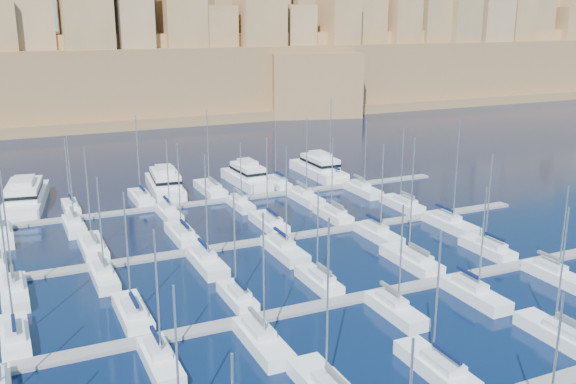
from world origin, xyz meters
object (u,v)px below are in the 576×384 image
motor_yacht_a (25,196)px  motor_yacht_b (165,184)px  motor_yacht_c (247,176)px  sailboat_4 (559,334)px  motor_yacht_d (319,168)px

motor_yacht_a → motor_yacht_b: 23.43m
motor_yacht_a → motor_yacht_b: same height
motor_yacht_b → motor_yacht_c: bearing=-3.8°
sailboat_4 → motor_yacht_c: 69.47m
motor_yacht_a → motor_yacht_d: 54.42m
motor_yacht_c → motor_yacht_d: same height
sailboat_4 → motor_yacht_b: size_ratio=0.79×
motor_yacht_c → motor_yacht_d: 15.65m
sailboat_4 → motor_yacht_b: (-21.30, 70.22, 0.98)m
sailboat_4 → motor_yacht_d: (9.71, 69.97, 0.98)m
sailboat_4 → motor_yacht_b: sailboat_4 is taller
motor_yacht_b → motor_yacht_a: bearing=176.7°
motor_yacht_a → motor_yacht_c: same height
motor_yacht_d → motor_yacht_a: bearing=178.3°
sailboat_4 → motor_yacht_b: bearing=106.9°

